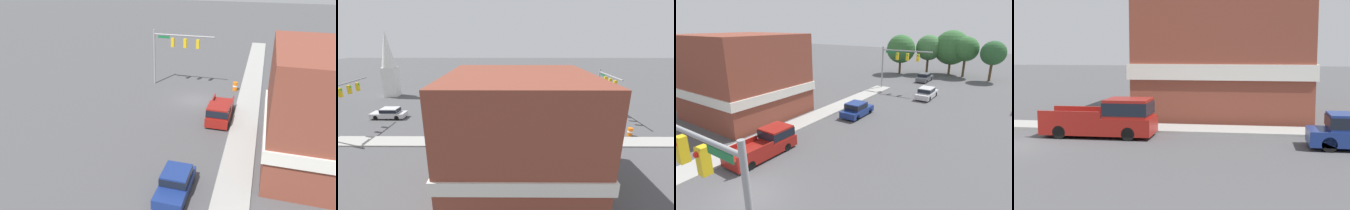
# 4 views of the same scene
# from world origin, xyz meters

# --- Properties ---
(sidewalk_curb) EXTENTS (2.40, 60.00, 0.14)m
(sidewalk_curb) POSITION_xyz_m (-5.70, 0.00, 0.07)
(sidewalk_curb) COLOR #9E9E99
(sidewalk_curb) RESTS_ON ground
(pickup_truck_parked) EXTENTS (2.05, 5.58, 1.93)m
(pickup_truck_parked) POSITION_xyz_m (-3.27, 4.18, 0.94)
(pickup_truck_parked) COLOR black
(pickup_truck_parked) RESTS_ON ground
(corner_brick_building) EXTENTS (10.70, 10.83, 8.81)m
(corner_brick_building) POSITION_xyz_m (-12.60, 9.36, 4.27)
(corner_brick_building) COLOR brown
(corner_brick_building) RESTS_ON ground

